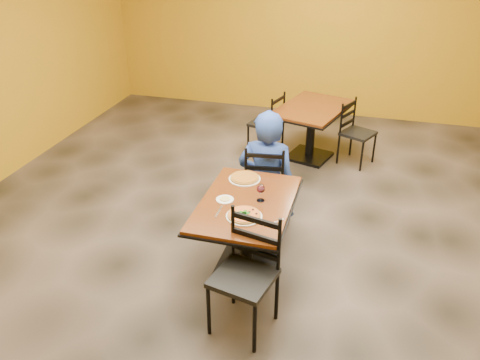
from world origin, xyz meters
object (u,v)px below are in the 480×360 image
(chair_second_left, at_px, (266,123))
(plate_main, at_px, (244,216))
(table_main, at_px, (246,220))
(side_plate, at_px, (225,200))
(chair_main_near, at_px, (243,278))
(chair_main_far, at_px, (265,181))
(wine_glass, at_px, (261,192))
(table_second, at_px, (312,120))
(pizza_far, at_px, (245,177))
(plate_far, at_px, (245,179))
(chair_second_right, at_px, (358,134))
(diner, at_px, (267,168))
(pizza_main, at_px, (244,215))

(chair_second_left, height_order, plate_main, chair_second_left)
(table_main, height_order, side_plate, side_plate)
(chair_main_near, distance_m, side_plate, 0.84)
(side_plate, bearing_deg, chair_second_left, 94.86)
(chair_main_far, xyz_separation_m, chair_second_left, (-0.39, 1.71, -0.02))
(chair_main_far, relative_size, wine_glass, 5.19)
(wine_glass, bearing_deg, chair_second_left, 101.76)
(table_second, bearing_deg, chair_main_far, -98.24)
(plate_main, relative_size, wine_glass, 1.72)
(chair_second_left, bearing_deg, wine_glass, 27.60)
(table_main, xyz_separation_m, chair_main_far, (-0.03, 0.93, -0.09))
(plate_main, bearing_deg, table_main, 100.29)
(table_main, height_order, pizza_far, pizza_far)
(plate_far, relative_size, wine_glass, 1.72)
(chair_second_right, height_order, plate_far, chair_second_right)
(diner, bearing_deg, plate_main, 92.82)
(chair_main_far, bearing_deg, chair_second_left, -85.06)
(table_main, relative_size, wine_glass, 6.83)
(chair_main_near, distance_m, pizza_far, 1.20)
(table_second, distance_m, chair_second_left, 0.64)
(side_plate, bearing_deg, chair_main_far, 80.42)
(pizza_main, height_order, pizza_far, same)
(chair_main_near, height_order, pizza_main, chair_main_near)
(side_plate, height_order, wine_glass, wine_glass)
(pizza_main, bearing_deg, plate_main, 0.00)
(chair_main_near, bearing_deg, diner, 108.88)
(wine_glass, bearing_deg, diner, 98.74)
(plate_far, bearing_deg, pizza_far, -90.00)
(table_second, xyz_separation_m, diner, (-0.23, -1.74, 0.09))
(diner, xyz_separation_m, pizza_main, (0.06, -1.14, 0.12))
(table_second, relative_size, chair_main_far, 1.47)
(pizza_far, relative_size, wine_glass, 1.56)
(table_second, bearing_deg, table_main, -94.63)
(chair_second_left, distance_m, pizza_main, 2.94)
(chair_main_near, height_order, plate_main, chair_main_near)
(diner, distance_m, plate_main, 1.15)
(pizza_main, bearing_deg, chair_main_far, 93.85)
(table_main, bearing_deg, plate_far, 107.37)
(chair_second_left, height_order, wine_glass, wine_glass)
(table_main, distance_m, pizza_far, 0.47)
(table_main, xyz_separation_m, chair_second_right, (0.85, 2.64, -0.12))
(plate_main, bearing_deg, table_second, 86.65)
(table_main, height_order, table_second, same)
(table_main, relative_size, chair_main_far, 1.32)
(chair_second_left, bearing_deg, pizza_far, 23.36)
(chair_second_right, relative_size, pizza_far, 3.09)
(plate_main, bearing_deg, pizza_far, 104.74)
(diner, height_order, wine_glass, diner)
(chair_second_left, distance_m, plate_main, 2.94)
(table_main, xyz_separation_m, pizza_far, (-0.13, 0.40, 0.21))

